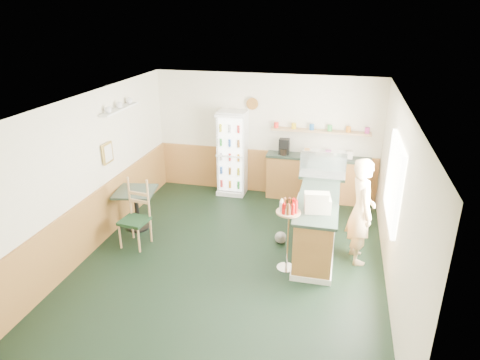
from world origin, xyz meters
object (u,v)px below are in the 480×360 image
(shopkeeper, at_px, (361,211))
(cafe_table, at_px, (136,202))
(drinks_fridge, at_px, (232,153))
(display_case, at_px, (323,165))
(condiment_stand, at_px, (288,223))
(cafe_chair, at_px, (136,211))
(cash_register, at_px, (317,203))

(shopkeeper, distance_m, cafe_table, 4.12)
(drinks_fridge, bearing_deg, display_case, -28.93)
(cafe_table, bearing_deg, shopkeeper, -1.97)
(display_case, distance_m, shopkeeper, 1.36)
(shopkeeper, distance_m, condiment_stand, 1.26)
(cafe_chair, bearing_deg, cash_register, 7.39)
(condiment_stand, height_order, cafe_chair, same)
(cafe_table, relative_size, cafe_chair, 0.69)
(cash_register, distance_m, shopkeeper, 0.80)
(cash_register, relative_size, shopkeeper, 0.23)
(drinks_fridge, xyz_separation_m, display_case, (2.06, -1.14, 0.30))
(cafe_chair, bearing_deg, display_case, 31.67)
(shopkeeper, height_order, cafe_chair, shopkeeper)
(display_case, height_order, cash_register, display_case)
(cash_register, relative_size, cafe_table, 0.51)
(condiment_stand, relative_size, cafe_table, 1.46)
(cash_register, xyz_separation_m, shopkeeper, (0.70, 0.31, -0.22))
(drinks_fridge, distance_m, shopkeeper, 3.56)
(display_case, bearing_deg, shopkeeper, -57.98)
(condiment_stand, distance_m, cafe_chair, 2.75)
(drinks_fridge, relative_size, shopkeeper, 1.05)
(display_case, relative_size, cafe_table, 1.02)
(cash_register, distance_m, condiment_stand, 0.57)
(cash_register, bearing_deg, condiment_stand, -157.03)
(cash_register, bearing_deg, drinks_fridge, 120.60)
(cash_register, xyz_separation_m, condiment_stand, (-0.42, -0.25, -0.29))
(display_case, xyz_separation_m, cafe_table, (-3.40, -0.98, -0.69))
(display_case, bearing_deg, drinks_fridge, 151.07)
(display_case, distance_m, cafe_chair, 3.53)
(condiment_stand, relative_size, cafe_chair, 1.00)
(cafe_table, xyz_separation_m, cafe_chair, (0.25, -0.49, 0.07))
(display_case, height_order, cafe_chair, display_case)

